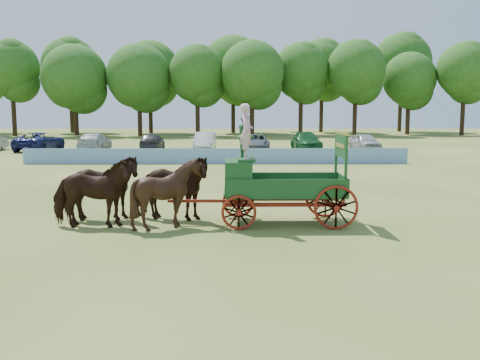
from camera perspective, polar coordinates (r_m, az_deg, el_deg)
ground at (r=18.38m, az=-1.11°, el=-4.06°), size 160.00×160.00×0.00m
horse_lead_left at (r=17.31m, az=-15.56°, el=-1.38°), size 2.61×1.21×2.20m
horse_lead_right at (r=18.37m, az=-14.69°, el=-0.84°), size 2.69×1.40×2.20m
horse_wheel_left at (r=16.86m, az=-7.64°, el=-1.39°), size 2.32×2.15×2.20m
horse_wheel_right at (r=17.94m, az=-7.23°, el=-0.84°), size 2.77×1.64×2.20m
farm_dray at (r=17.25m, az=2.39°, el=0.60°), size 6.00×2.00×3.87m
sponsor_banner at (r=36.16m, az=-2.56°, el=2.57°), size 26.00×0.08×1.05m
parked_cars at (r=48.42m, az=-9.72°, el=4.06°), size 40.02×6.14×1.64m
treeline at (r=77.97m, az=-3.28°, el=11.66°), size 91.46×23.27×15.66m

